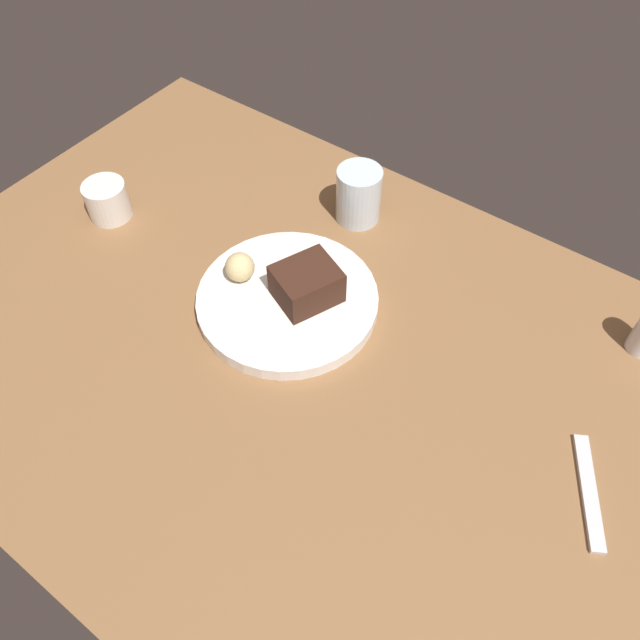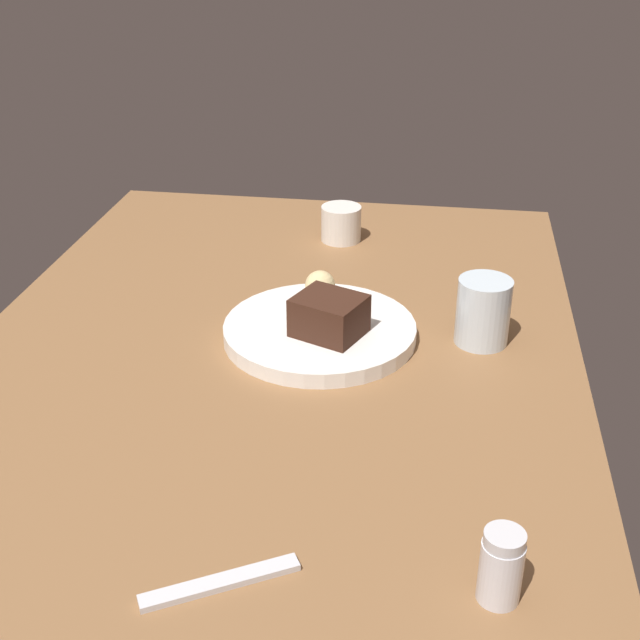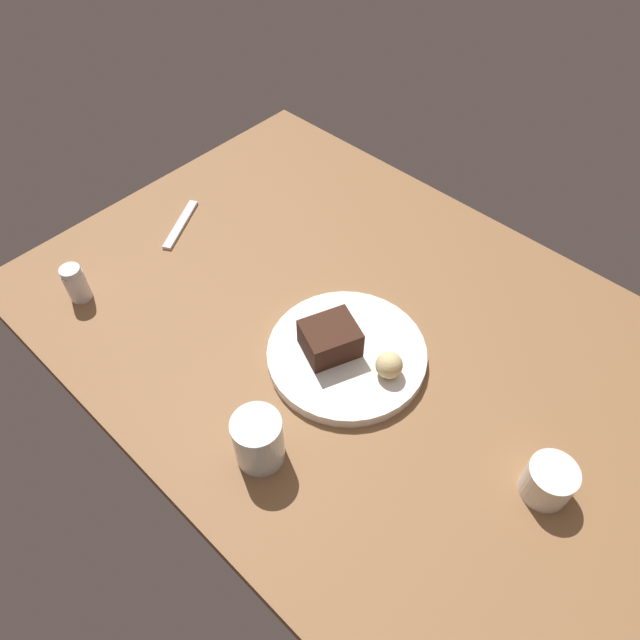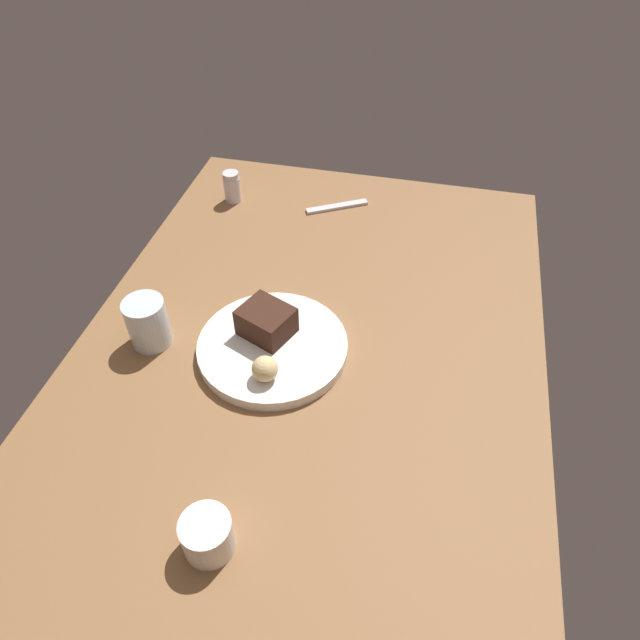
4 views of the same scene
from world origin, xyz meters
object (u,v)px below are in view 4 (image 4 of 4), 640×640
object	(u,v)px
bread_roll	(265,369)
coffee_cup	(207,535)
dessert_plate	(273,347)
chocolate_cake_slice	(266,321)
dessert_spoon	(337,207)
salt_shaker	(232,187)
water_glass	(148,323)

from	to	relation	value
bread_roll	coffee_cup	xyz separation A→B (cm)	(-28.42, -0.58, -1.29)
dessert_plate	chocolate_cake_slice	distance (cm)	4.79
dessert_plate	dessert_spoon	distance (cm)	47.70
bread_roll	salt_shaker	distance (cm)	58.43
bread_roll	coffee_cup	size ratio (longest dim) A/B	0.63
salt_shaker	dessert_spoon	distance (cm)	25.39
chocolate_cake_slice	salt_shaker	size ratio (longest dim) A/B	1.19
bread_roll	salt_shaker	xyz separation A→B (cm)	(53.13, 24.31, -0.74)
dessert_plate	chocolate_cake_slice	xyz separation A→B (cm)	(2.39, 1.65, 3.81)
water_glass	dessert_spoon	size ratio (longest dim) A/B	0.63
dessert_plate	dessert_spoon	xyz separation A→B (cm)	(47.65, -1.91, -0.74)
coffee_cup	dessert_spoon	world-z (taller)	coffee_cup
dessert_spoon	coffee_cup	bearing A→B (deg)	60.26
dessert_plate	salt_shaker	xyz separation A→B (cm)	(45.25, 23.15, 2.58)
bread_roll	dessert_plate	bearing A→B (deg)	8.34
salt_shaker	dessert_spoon	xyz separation A→B (cm)	(2.40, -25.06, -3.32)
dessert_plate	coffee_cup	distance (cm)	36.39
chocolate_cake_slice	salt_shaker	bearing A→B (deg)	26.64
dessert_spoon	bread_roll	bearing A→B (deg)	59.60
coffee_cup	dessert_spoon	distance (cm)	83.99
salt_shaker	coffee_cup	bearing A→B (deg)	-163.03
salt_shaker	coffee_cup	distance (cm)	85.26
dessert_plate	water_glass	xyz separation A→B (cm)	(-2.44, 22.30, 3.61)
bread_roll	dessert_spoon	size ratio (longest dim) A/B	0.30
dessert_spoon	chocolate_cake_slice	bearing A→B (deg)	55.89
chocolate_cake_slice	salt_shaker	world-z (taller)	chocolate_cake_slice
dessert_plate	chocolate_cake_slice	world-z (taller)	chocolate_cake_slice
coffee_cup	dessert_plate	bearing A→B (deg)	2.73
chocolate_cake_slice	dessert_plate	bearing A→B (deg)	-145.43
chocolate_cake_slice	dessert_spoon	size ratio (longest dim) A/B	0.59
coffee_cup	water_glass	bearing A→B (deg)	35.37
salt_shaker	water_glass	world-z (taller)	water_glass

